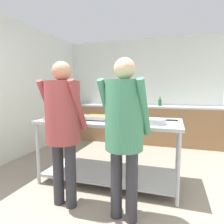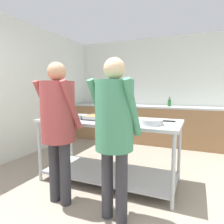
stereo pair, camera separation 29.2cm
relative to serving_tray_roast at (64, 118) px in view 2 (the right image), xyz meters
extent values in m
cube|color=silver|center=(0.60, 2.93, 0.39)|extent=(4.11, 0.06, 2.65)
cube|color=silver|center=(-1.42, 0.86, 0.39)|extent=(0.06, 4.25, 2.65)
cube|color=olive|center=(0.60, 2.56, -0.48)|extent=(3.95, 0.62, 0.90)
cube|color=#ADAFB5|center=(0.60, 2.56, -0.01)|extent=(3.95, 0.65, 0.04)
cube|color=black|center=(0.44, 2.56, -0.01)|extent=(0.50, 0.43, 0.02)
cube|color=#ADAFB5|center=(0.62, 0.22, -0.05)|extent=(1.97, 0.89, 0.04)
cube|color=#ADAFB5|center=(0.62, 0.22, -0.81)|extent=(1.89, 0.81, 0.02)
cylinder|color=#ADAFB5|center=(-0.32, -0.18, -0.50)|extent=(0.04, 0.04, 0.87)
cylinder|color=#ADAFB5|center=(1.55, -0.18, -0.50)|extent=(0.04, 0.04, 0.87)
cylinder|color=#ADAFB5|center=(-0.32, 0.61, -0.50)|extent=(0.04, 0.04, 0.87)
cylinder|color=#ADAFB5|center=(1.55, 0.61, -0.50)|extent=(0.04, 0.04, 0.87)
cube|color=#ADAFB5|center=(0.00, 0.00, -0.02)|extent=(0.46, 0.29, 0.01)
cube|color=#387A38|center=(0.00, 0.00, 0.01)|extent=(0.44, 0.27, 0.04)
cube|color=#ADAFB5|center=(0.00, -0.14, 0.00)|extent=(0.46, 0.01, 0.05)
cube|color=#ADAFB5|center=(0.00, 0.14, 0.00)|extent=(0.46, 0.01, 0.05)
cube|color=#ADAFB5|center=(-0.23, 0.00, 0.00)|extent=(0.01, 0.29, 0.05)
cube|color=#ADAFB5|center=(0.23, 0.00, 0.00)|extent=(0.01, 0.29, 0.05)
cube|color=#ADAFB5|center=(0.50, 0.19, -0.02)|extent=(0.47, 0.33, 0.01)
cube|color=#9E6B33|center=(0.50, 0.19, 0.01)|extent=(0.45, 0.31, 0.04)
cube|color=#ADAFB5|center=(0.50, 0.03, 0.00)|extent=(0.47, 0.01, 0.05)
cube|color=#ADAFB5|center=(0.50, 0.35, 0.00)|extent=(0.47, 0.01, 0.05)
cube|color=#ADAFB5|center=(0.27, 0.19, 0.00)|extent=(0.01, 0.33, 0.05)
cube|color=#ADAFB5|center=(0.74, 0.19, 0.00)|extent=(0.01, 0.33, 0.05)
cylinder|color=white|center=(0.90, 0.18, -0.02)|extent=(0.25, 0.25, 0.01)
cylinder|color=white|center=(0.90, 0.18, -0.01)|extent=(0.24, 0.24, 0.01)
cylinder|color=white|center=(0.90, 0.18, 0.00)|extent=(0.24, 0.24, 0.01)
cylinder|color=white|center=(0.90, 0.18, 0.02)|extent=(0.24, 0.24, 0.01)
cylinder|color=white|center=(0.90, 0.18, 0.03)|extent=(0.24, 0.24, 0.01)
cylinder|color=white|center=(0.90, 0.18, 0.04)|extent=(0.23, 0.23, 0.01)
cylinder|color=#ADAFB5|center=(1.26, 0.05, 0.01)|extent=(0.27, 0.27, 0.07)
cylinder|color=beige|center=(1.26, 0.05, 0.04)|extent=(0.24, 0.24, 0.01)
cylinder|color=black|center=(1.47, 0.05, 0.03)|extent=(0.14, 0.02, 0.02)
cylinder|color=#2D2D33|center=(0.94, -0.56, -0.56)|extent=(0.12, 0.12, 0.74)
cylinder|color=#2D2D33|center=(1.11, -0.59, -0.56)|extent=(0.12, 0.12, 0.74)
cylinder|color=#3D7F5B|center=(0.83, -0.54, 0.23)|extent=(0.12, 0.32, 0.56)
cylinder|color=#3D7F5B|center=(1.22, -0.61, 0.23)|extent=(0.12, 0.32, 0.56)
cylinder|color=#3D7F5B|center=(1.02, -0.57, 0.15)|extent=(0.38, 0.38, 0.68)
sphere|color=tan|center=(1.02, -0.57, 0.60)|extent=(0.21, 0.21, 0.21)
cylinder|color=#2D2D33|center=(0.23, -0.52, -0.56)|extent=(0.12, 0.12, 0.74)
cylinder|color=#2D2D33|center=(0.40, -0.54, -0.56)|extent=(0.12, 0.12, 0.74)
cylinder|color=#993D3D|center=(0.11, -0.51, 0.23)|extent=(0.10, 0.31, 0.56)
cylinder|color=#993D3D|center=(0.51, -0.55, 0.23)|extent=(0.10, 0.31, 0.56)
cylinder|color=#993D3D|center=(0.31, -0.53, 0.15)|extent=(0.38, 0.38, 0.68)
sphere|color=tan|center=(0.31, -0.53, 0.60)|extent=(0.21, 0.21, 0.21)
cylinder|color=#23602D|center=(1.14, 2.60, 0.08)|extent=(0.08, 0.08, 0.15)
cone|color=#23602D|center=(1.14, 2.60, 0.18)|extent=(0.07, 0.07, 0.06)
cylinder|color=black|center=(1.14, 2.60, 0.22)|extent=(0.03, 0.03, 0.02)
camera|label=1|loc=(1.48, -2.45, 0.40)|focal=32.00mm
camera|label=2|loc=(1.76, -2.35, 0.40)|focal=32.00mm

